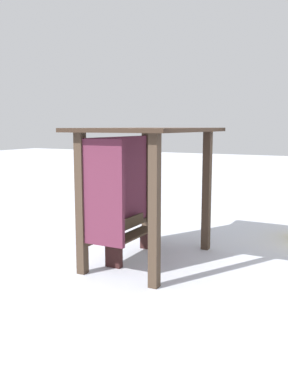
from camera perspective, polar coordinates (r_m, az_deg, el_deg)
name	(u,v)px	position (r m, az deg, el deg)	size (l,w,h in m)	color
ground_plane	(150,260)	(7.97, 0.75, -9.13)	(60.00, 60.00, 0.00)	silver
bus_shelter	(135,168)	(7.62, -1.21, 3.27)	(2.85, 1.88, 2.43)	#3E2F23
bench_left_inside	(130,239)	(8.05, -1.83, -6.33)	(1.49, 0.34, 0.72)	#433526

